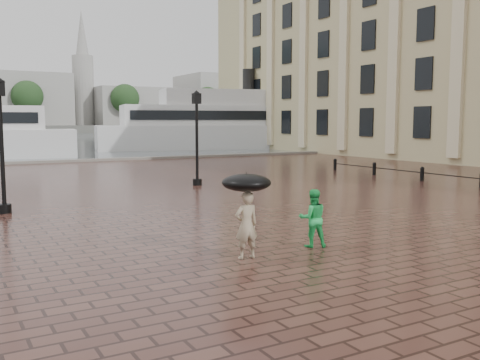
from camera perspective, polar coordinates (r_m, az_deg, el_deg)
The scene contains 8 objects.
ground at distance 12.60m, azimuth 10.24°, elevation -7.93°, with size 300.00×300.00×0.00m, color #3C211B.
quay_edge at distance 42.21m, azimuth -18.74°, elevation 1.77°, with size 80.00×0.60×0.30m, color slate.
distant_skyline at distance 169.03m, azimuth -10.27°, elevation 8.34°, with size 102.50×22.00×33.00m.
street_lamps at distance 24.87m, azimuth -22.99°, elevation 4.06°, with size 15.44×12.44×4.40m.
adult_pedestrian at distance 12.00m, azimuth 0.68°, elevation -4.83°, with size 0.55×0.36×1.52m, color tan.
child_pedestrian at distance 13.22m, azimuth 7.76°, elevation -4.05°, with size 0.69×0.54×1.43m, color green.
ferry_far at distance 60.62m, azimuth -2.05°, elevation 5.91°, with size 28.11×12.00×8.97m.
umbrella at distance 11.85m, azimuth 0.69°, elevation -0.29°, with size 1.10×1.10×1.09m.
Camera 1 is at (-7.85, -9.36, 3.07)m, focal length 40.00 mm.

